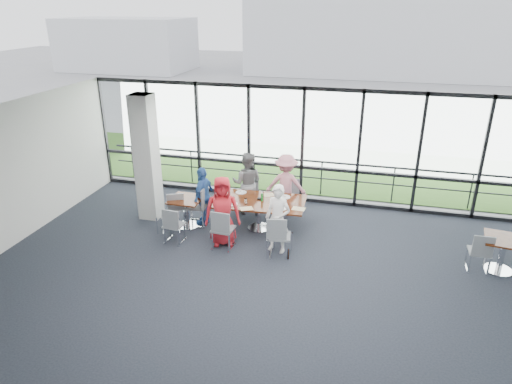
% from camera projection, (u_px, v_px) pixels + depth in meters
% --- Properties ---
extents(floor, '(12.00, 10.00, 0.02)m').
position_uv_depth(floor, '(256.00, 305.00, 8.48)').
color(floor, black).
rests_on(floor, ground).
extents(ceiling, '(12.00, 10.00, 0.04)m').
position_uv_depth(ceiling, '(256.00, 139.00, 7.23)').
color(ceiling, white).
rests_on(ceiling, ground).
extents(curtain_wall_back, '(12.00, 0.10, 3.20)m').
position_uv_depth(curtain_wall_back, '(302.00, 146.00, 12.32)').
color(curtain_wall_back, white).
rests_on(curtain_wall_back, ground).
extents(structural_column, '(0.50, 0.50, 3.20)m').
position_uv_depth(structural_column, '(147.00, 158.00, 11.36)').
color(structural_column, silver).
rests_on(structural_column, ground).
extents(apron, '(80.00, 70.00, 0.02)m').
position_uv_depth(apron, '(322.00, 150.00, 17.41)').
color(apron, gray).
rests_on(apron, ground).
extents(grass_strip, '(80.00, 5.00, 0.01)m').
position_uv_depth(grass_strip, '(314.00, 166.00, 15.61)').
color(grass_strip, '#365A20').
rests_on(grass_strip, ground).
extents(hangar_main, '(24.00, 10.00, 6.00)m').
position_uv_depth(hangar_main, '(411.00, 32.00, 34.97)').
color(hangar_main, silver).
rests_on(hangar_main, ground).
extents(hangar_aux, '(10.00, 6.00, 4.00)m').
position_uv_depth(hangar_aux, '(127.00, 44.00, 36.85)').
color(hangar_aux, silver).
rests_on(hangar_aux, ground).
extents(guard_rail, '(12.00, 0.06, 0.06)m').
position_uv_depth(guard_rail, '(304.00, 176.00, 13.28)').
color(guard_rail, '#2D2D33').
rests_on(guard_rail, ground).
extents(main_table, '(2.27, 1.33, 0.75)m').
position_uv_depth(main_table, '(259.00, 205.00, 11.09)').
color(main_table, '#3B170C').
rests_on(main_table, ground).
extents(side_table_left, '(0.77, 0.77, 0.75)m').
position_uv_depth(side_table_left, '(186.00, 203.00, 11.22)').
color(side_table_left, '#3B170C').
rests_on(side_table_left, ground).
extents(side_table_right, '(0.88, 0.88, 0.75)m').
position_uv_depth(side_table_right, '(504.00, 245.00, 9.32)').
color(side_table_right, '#3B170C').
rests_on(side_table_right, ground).
extents(diner_near_left, '(0.92, 0.74, 1.64)m').
position_uv_depth(diner_near_left, '(223.00, 211.00, 10.34)').
color(diner_near_left, red).
rests_on(diner_near_left, ground).
extents(diner_near_right, '(0.65, 0.53, 1.58)m').
position_uv_depth(diner_near_right, '(278.00, 219.00, 10.03)').
color(diner_near_right, white).
rests_on(diner_near_right, ground).
extents(diner_far_left, '(0.85, 0.56, 1.66)m').
position_uv_depth(diner_far_left, '(247.00, 183.00, 11.91)').
color(diner_far_left, slate).
rests_on(diner_far_left, ground).
extents(diner_far_right, '(1.09, 0.62, 1.64)m').
position_uv_depth(diner_far_right, '(286.00, 185.00, 11.83)').
color(diner_far_right, pink).
rests_on(diner_far_right, ground).
extents(diner_end, '(0.58, 0.93, 1.49)m').
position_uv_depth(diner_end, '(203.00, 196.00, 11.34)').
color(diner_end, '#3260AA').
rests_on(diner_end, ground).
extents(chair_main_nl, '(0.49, 0.49, 0.94)m').
position_uv_depth(chair_main_nl, '(223.00, 229.00, 10.28)').
color(chair_main_nl, gray).
rests_on(chair_main_nl, ground).
extents(chair_main_nr, '(0.53, 0.53, 0.94)m').
position_uv_depth(chair_main_nr, '(280.00, 236.00, 9.97)').
color(chair_main_nr, gray).
rests_on(chair_main_nr, ground).
extents(chair_main_fl, '(0.51, 0.51, 0.88)m').
position_uv_depth(chair_main_fl, '(248.00, 194.00, 12.23)').
color(chair_main_fl, gray).
rests_on(chair_main_fl, ground).
extents(chair_main_fr, '(0.50, 0.50, 0.82)m').
position_uv_depth(chair_main_fr, '(289.00, 196.00, 12.14)').
color(chair_main_fr, gray).
rests_on(chair_main_fr, ground).
extents(chair_main_end, '(0.53, 0.53, 0.98)m').
position_uv_depth(chair_main_end, '(197.00, 206.00, 11.38)').
color(chair_main_end, gray).
rests_on(chair_main_end, ground).
extents(chair_spare_la, '(0.45, 0.45, 0.86)m').
position_uv_depth(chair_spare_la, '(174.00, 225.00, 10.56)').
color(chair_spare_la, gray).
rests_on(chair_spare_la, ground).
extents(chair_spare_lb, '(0.56, 0.56, 0.88)m').
position_uv_depth(chair_spare_lb, '(170.00, 214.00, 11.07)').
color(chair_spare_lb, gray).
rests_on(chair_spare_lb, ground).
extents(chair_spare_r, '(0.42, 0.42, 0.86)m').
position_uv_depth(chair_spare_r, '(479.00, 252.00, 9.43)').
color(chair_spare_r, gray).
rests_on(chair_spare_r, ground).
extents(plate_nl, '(0.26, 0.26, 0.01)m').
position_uv_depth(plate_nl, '(232.00, 204.00, 10.84)').
color(plate_nl, white).
rests_on(plate_nl, main_table).
extents(plate_nr, '(0.24, 0.24, 0.01)m').
position_uv_depth(plate_nr, '(282.00, 209.00, 10.61)').
color(plate_nr, white).
rests_on(plate_nr, main_table).
extents(plate_fl, '(0.27, 0.27, 0.01)m').
position_uv_depth(plate_fl, '(241.00, 192.00, 11.52)').
color(plate_fl, white).
rests_on(plate_fl, main_table).
extents(plate_fr, '(0.27, 0.27, 0.01)m').
position_uv_depth(plate_fr, '(285.00, 197.00, 11.24)').
color(plate_fr, white).
rests_on(plate_fr, main_table).
extents(plate_end, '(0.24, 0.24, 0.01)m').
position_uv_depth(plate_end, '(222.00, 197.00, 11.21)').
color(plate_end, white).
rests_on(plate_end, main_table).
extents(tumbler_a, '(0.07, 0.07, 0.15)m').
position_uv_depth(tumbler_a, '(246.00, 201.00, 10.83)').
color(tumbler_a, white).
rests_on(tumbler_a, main_table).
extents(tumbler_b, '(0.07, 0.07, 0.15)m').
position_uv_depth(tumbler_b, '(274.00, 202.00, 10.80)').
color(tumbler_b, white).
rests_on(tumbler_b, main_table).
extents(tumbler_c, '(0.07, 0.07, 0.15)m').
position_uv_depth(tumbler_c, '(262.00, 194.00, 11.22)').
color(tumbler_c, white).
rests_on(tumbler_c, main_table).
extents(tumbler_d, '(0.08, 0.08, 0.15)m').
position_uv_depth(tumbler_d, '(228.00, 197.00, 11.06)').
color(tumbler_d, white).
rests_on(tumbler_d, main_table).
extents(menu_a, '(0.36, 0.32, 0.00)m').
position_uv_depth(menu_a, '(246.00, 209.00, 10.63)').
color(menu_a, silver).
rests_on(menu_a, main_table).
extents(menu_b, '(0.31, 0.23, 0.00)m').
position_uv_depth(menu_b, '(299.00, 209.00, 10.62)').
color(menu_b, silver).
rests_on(menu_b, main_table).
extents(menu_c, '(0.37, 0.34, 0.00)m').
position_uv_depth(menu_c, '(268.00, 195.00, 11.37)').
color(menu_c, silver).
rests_on(menu_c, main_table).
extents(condiment_caddy, '(0.10, 0.07, 0.04)m').
position_uv_depth(condiment_caddy, '(260.00, 199.00, 11.11)').
color(condiment_caddy, black).
rests_on(condiment_caddy, main_table).
extents(ketchup_bottle, '(0.06, 0.06, 0.18)m').
position_uv_depth(ketchup_bottle, '(262.00, 196.00, 11.06)').
color(ketchup_bottle, '#AE0002').
rests_on(ketchup_bottle, main_table).
extents(green_bottle, '(0.05, 0.05, 0.20)m').
position_uv_depth(green_bottle, '(262.00, 197.00, 11.00)').
color(green_bottle, '#177F28').
rests_on(green_bottle, main_table).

